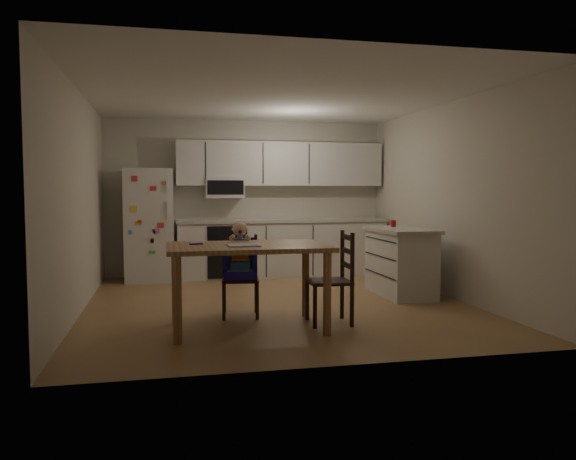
# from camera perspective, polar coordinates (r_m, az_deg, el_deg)

# --- Properties ---
(room) EXTENTS (4.52, 5.01, 2.51)m
(room) POSITION_cam_1_polar(r_m,az_deg,el_deg) (7.21, -1.89, 3.06)
(room) COLOR #966D47
(room) RESTS_ON ground
(refrigerator) EXTENTS (0.72, 0.70, 1.70)m
(refrigerator) POSITION_cam_1_polar(r_m,az_deg,el_deg) (8.78, -13.91, 0.51)
(refrigerator) COLOR silver
(refrigerator) RESTS_ON ground
(kitchen_run) EXTENTS (3.37, 0.62, 2.15)m
(kitchen_run) POSITION_cam_1_polar(r_m,az_deg,el_deg) (9.05, -0.80, 0.90)
(kitchen_run) COLOR silver
(kitchen_run) RESTS_ON ground
(kitchen_island) EXTENTS (0.62, 1.19, 0.88)m
(kitchen_island) POSITION_cam_1_polar(r_m,az_deg,el_deg) (7.51, 11.34, -3.15)
(kitchen_island) COLOR silver
(kitchen_island) RESTS_ON ground
(red_cup) EXTENTS (0.07, 0.07, 0.09)m
(red_cup) POSITION_cam_1_polar(r_m,az_deg,el_deg) (7.79, 10.66, 0.66)
(red_cup) COLOR red
(red_cup) RESTS_ON kitchen_island
(dining_table) EXTENTS (1.57, 1.01, 0.84)m
(dining_table) POSITION_cam_1_polar(r_m,az_deg,el_deg) (5.54, -4.11, -2.66)
(dining_table) COLOR brown
(dining_table) RESTS_ON ground
(napkin) EXTENTS (0.31, 0.27, 0.01)m
(napkin) POSITION_cam_1_polar(r_m,az_deg,el_deg) (5.40, -4.54, -1.55)
(napkin) COLOR #B8B8BD
(napkin) RESTS_ON dining_table
(toddler_spoon) EXTENTS (0.12, 0.06, 0.02)m
(toddler_spoon) POSITION_cam_1_polar(r_m,az_deg,el_deg) (5.58, -9.41, -1.40)
(toddler_spoon) COLOR #2112CD
(toddler_spoon) RESTS_ON dining_table
(chair_booster) EXTENTS (0.43, 0.43, 1.04)m
(chair_booster) POSITION_cam_1_polar(r_m,az_deg,el_deg) (6.15, -4.89, -2.93)
(chair_booster) COLOR black
(chair_booster) RESTS_ON ground
(chair_side) EXTENTS (0.44, 0.44, 0.95)m
(chair_side) POSITION_cam_1_polar(r_m,az_deg,el_deg) (5.81, 5.11, -4.24)
(chair_side) COLOR black
(chair_side) RESTS_ON ground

